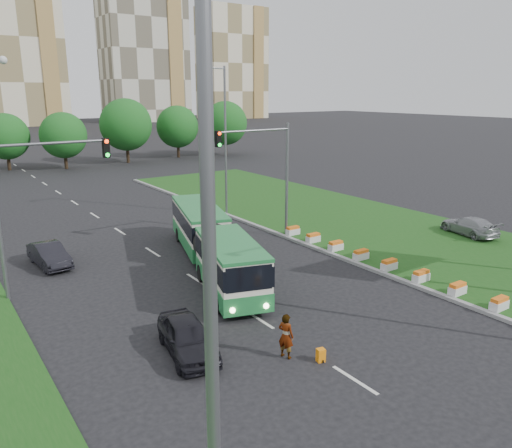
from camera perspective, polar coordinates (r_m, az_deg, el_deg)
ground at (r=24.84m, az=6.10°, el=-9.08°), size 360.00×360.00×0.00m
grass_median at (r=38.88m, az=12.96°, el=-0.35°), size 14.00×60.00×0.15m
median_kerb at (r=34.21m, az=5.06°, el=-2.09°), size 0.30×60.00×0.18m
lane_markings at (r=40.22m, az=-16.26°, el=-0.18°), size 0.20×100.00×0.01m
flower_planters at (r=29.70m, az=14.98°, el=-4.50°), size 1.10×18.10×0.60m
traffic_mast_median at (r=33.84m, az=1.41°, el=6.91°), size 5.76×0.32×8.00m
traffic_mast_left at (r=26.87m, az=-24.33°, el=3.48°), size 5.76×0.32×8.00m
street_lamps at (r=29.87m, az=-10.81°, el=6.84°), size 36.00×60.00×12.00m
tree_line at (r=76.46m, az=-15.85°, el=10.21°), size 120.00×8.00×9.00m
apartment_tower_ceast at (r=170.37m, az=-25.93°, el=18.56°), size 25.00×15.00×50.00m
apartment_tower_east at (r=181.61m, az=-12.70°, el=18.84°), size 27.00×15.00×47.00m
midrise_east at (r=197.55m, az=-2.75°, el=17.81°), size 24.00×14.00×40.00m
articulated_bus at (r=29.18m, az=-5.47°, el=-2.14°), size 2.38×15.28×2.52m
car_left_near at (r=20.31m, az=-7.84°, el=-12.65°), size 2.43×4.46×1.44m
car_left_far at (r=32.06m, az=-22.56°, el=-3.27°), size 1.81×4.27×1.37m
car_median at (r=38.65m, az=23.20°, el=-0.18°), size 2.67×4.74×1.30m
pedestrian at (r=19.80m, az=3.44°, el=-12.65°), size 0.64×0.78×1.83m
shopping_trolley at (r=19.96m, az=7.41°, el=-14.65°), size 0.31×0.33×0.53m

